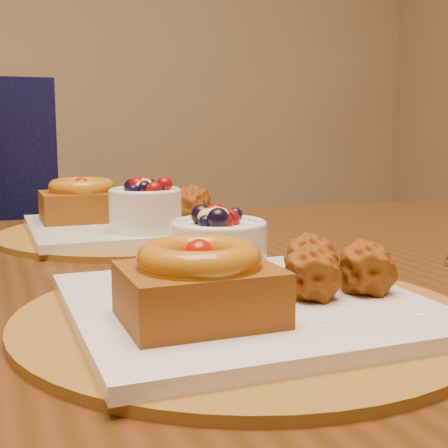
{
  "coord_description": "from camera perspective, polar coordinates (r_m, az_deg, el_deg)",
  "views": [
    {
      "loc": [
        -0.08,
        -0.59,
        0.91
      ],
      "look_at": [
        0.12,
        -0.08,
        0.83
      ],
      "focal_mm": 50.0,
      "sensor_mm": 36.0,
      "label": 1
    }
  ],
  "objects": [
    {
      "name": "dining_table",
      "position": [
        0.75,
        -4.82,
        -9.68
      ],
      "size": [
        1.6,
        0.9,
        0.76
      ],
      "color": "#38200A",
      "rests_on": "ground"
    },
    {
      "name": "place_setting_near",
      "position": [
        0.52,
        1.42,
        -6.05
      ],
      "size": [
        0.38,
        0.38,
        0.09
      ],
      "color": "brown",
      "rests_on": "dining_table"
    },
    {
      "name": "place_setting_far",
      "position": [
        0.92,
        -8.85,
        0.6
      ],
      "size": [
        0.38,
        0.38,
        0.09
      ],
      "color": "brown",
      "rests_on": "dining_table"
    }
  ]
}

